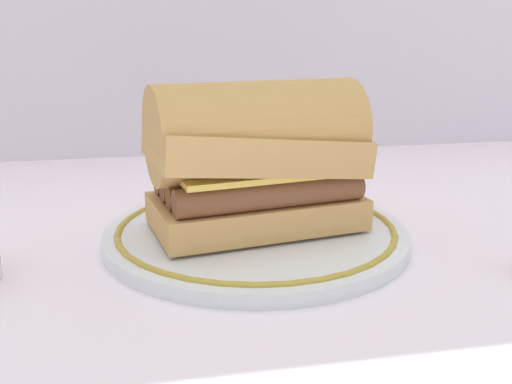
% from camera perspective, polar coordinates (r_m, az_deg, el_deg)
% --- Properties ---
extents(ground_plane, '(1.50, 1.50, 0.00)m').
position_cam_1_polar(ground_plane, '(0.50, 3.21, -5.56)').
color(ground_plane, white).
extents(plate, '(0.27, 0.27, 0.01)m').
position_cam_1_polar(plate, '(0.52, 0.00, -3.94)').
color(plate, white).
rests_on(plate, ground_plane).
extents(sausage_sandwich, '(0.19, 0.13, 0.13)m').
position_cam_1_polar(sausage_sandwich, '(0.50, 0.00, 3.48)').
color(sausage_sandwich, tan).
rests_on(sausage_sandwich, plate).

